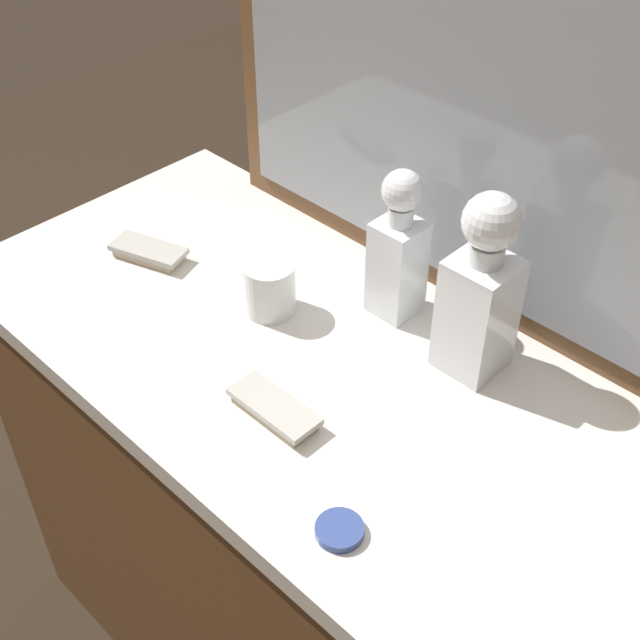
{
  "coord_description": "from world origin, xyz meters",
  "views": [
    {
      "loc": [
        0.65,
        -0.67,
        1.8
      ],
      "look_at": [
        0.0,
        0.0,
        1.0
      ],
      "focal_mm": 47.52,
      "sensor_mm": 36.0,
      "label": 1
    }
  ],
  "objects_px": {
    "crystal_tumbler_left": "(270,289)",
    "crystal_decanter_center": "(479,302)",
    "crystal_decanter_rear": "(395,257)",
    "silver_brush_right": "(149,252)",
    "porcelain_dish": "(340,530)",
    "silver_brush_center": "(274,409)"
  },
  "relations": [
    {
      "from": "crystal_decanter_rear",
      "to": "porcelain_dish",
      "type": "xyz_separation_m",
      "value": [
        0.24,
        -0.38,
        -0.1
      ]
    },
    {
      "from": "crystal_tumbler_left",
      "to": "crystal_decanter_center",
      "type": "bearing_deg",
      "value": 21.8
    },
    {
      "from": "crystal_decanter_center",
      "to": "silver_brush_right",
      "type": "xyz_separation_m",
      "value": [
        -0.56,
        -0.18,
        -0.11
      ]
    },
    {
      "from": "crystal_decanter_rear",
      "to": "silver_brush_right",
      "type": "distance_m",
      "value": 0.44
    },
    {
      "from": "crystal_decanter_center",
      "to": "crystal_tumbler_left",
      "type": "xyz_separation_m",
      "value": [
        -0.31,
        -0.12,
        -0.08
      ]
    },
    {
      "from": "crystal_tumbler_left",
      "to": "silver_brush_right",
      "type": "xyz_separation_m",
      "value": [
        -0.25,
        -0.05,
        -0.03
      ]
    },
    {
      "from": "silver_brush_right",
      "to": "silver_brush_center",
      "type": "bearing_deg",
      "value": -13.67
    },
    {
      "from": "silver_brush_center",
      "to": "crystal_decanter_center",
      "type": "bearing_deg",
      "value": 64.92
    },
    {
      "from": "silver_brush_center",
      "to": "porcelain_dish",
      "type": "height_order",
      "value": "silver_brush_center"
    },
    {
      "from": "crystal_decanter_rear",
      "to": "silver_brush_center",
      "type": "height_order",
      "value": "crystal_decanter_rear"
    },
    {
      "from": "crystal_tumbler_left",
      "to": "silver_brush_center",
      "type": "bearing_deg",
      "value": -41.68
    },
    {
      "from": "crystal_decanter_rear",
      "to": "porcelain_dish",
      "type": "bearing_deg",
      "value": -57.6
    },
    {
      "from": "silver_brush_center",
      "to": "silver_brush_right",
      "type": "bearing_deg",
      "value": 166.33
    },
    {
      "from": "crystal_decanter_rear",
      "to": "silver_brush_center",
      "type": "bearing_deg",
      "value": -82.69
    },
    {
      "from": "crystal_decanter_center",
      "to": "porcelain_dish",
      "type": "height_order",
      "value": "crystal_decanter_center"
    },
    {
      "from": "crystal_decanter_rear",
      "to": "crystal_decanter_center",
      "type": "xyz_separation_m",
      "value": [
        0.17,
        -0.02,
        0.02
      ]
    },
    {
      "from": "crystal_decanter_rear",
      "to": "silver_brush_right",
      "type": "height_order",
      "value": "crystal_decanter_rear"
    },
    {
      "from": "silver_brush_right",
      "to": "porcelain_dish",
      "type": "distance_m",
      "value": 0.66
    },
    {
      "from": "crystal_decanter_center",
      "to": "silver_brush_center",
      "type": "bearing_deg",
      "value": -115.08
    },
    {
      "from": "porcelain_dish",
      "to": "silver_brush_center",
      "type": "bearing_deg",
      "value": 158.4
    },
    {
      "from": "crystal_tumbler_left",
      "to": "porcelain_dish",
      "type": "relative_size",
      "value": 1.46
    },
    {
      "from": "crystal_decanter_center",
      "to": "silver_brush_right",
      "type": "height_order",
      "value": "crystal_decanter_center"
    }
  ]
}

